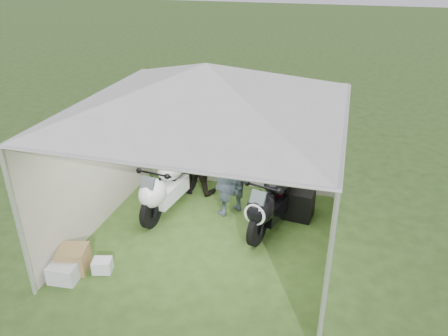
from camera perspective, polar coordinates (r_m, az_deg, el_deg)
The scene contains 11 objects.
ground at distance 7.62m, azimuth -1.92°, elevation -9.05°, with size 80.00×80.00×0.00m, color #2C4818.
canopy_tent at distance 6.51m, azimuth -2.18°, elevation 9.97°, with size 5.66×5.66×3.00m.
motorcycle_white at distance 8.15m, azimuth -7.42°, elevation -2.13°, with size 0.61×2.02×1.00m.
motorcycle_black at distance 7.64m, azimuth 6.45°, elevation -4.01°, with size 0.80×2.03×1.02m.
paddock_stand at distance 8.61m, azimuth 8.88°, elevation -3.69°, with size 0.39×0.24×0.29m, color blue.
person_dark_jacket at distance 8.65m, azimuth -3.82°, elevation 2.16°, with size 0.85×0.66×1.75m, color black.
person_blue_jacket at distance 7.83m, azimuth 0.78°, elevation 0.02°, with size 0.68×0.45×1.87m, color slate.
equipment_box at distance 8.14m, azimuth 9.62°, elevation -4.58°, with size 0.55×0.44×0.55m, color black.
crate_0 at distance 7.07m, azimuth -20.19°, elevation -12.70°, with size 0.41×0.32×0.28m, color silver.
crate_1 at distance 7.21m, azimuth -19.05°, elevation -11.17°, with size 0.42×0.42×0.37m, color olive.
crate_2 at distance 7.09m, azimuth -15.60°, elevation -12.17°, with size 0.28×0.23×0.21m, color silver.
Camera 1 is at (1.94, -5.91, 4.39)m, focal length 35.00 mm.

